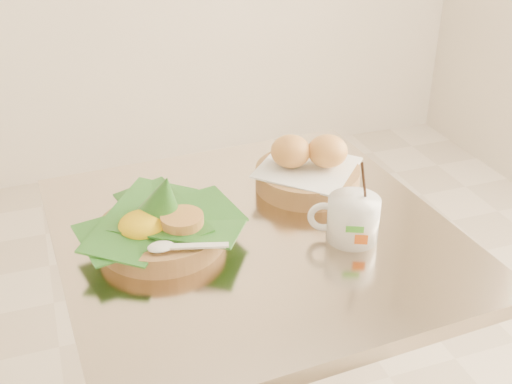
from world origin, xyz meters
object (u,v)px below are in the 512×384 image
object	(u,v)px
bread_basket	(308,169)
coffee_mug	(352,218)
cafe_table	(255,322)
rice_basket	(161,224)

from	to	relation	value
bread_basket	coffee_mug	size ratio (longest dim) A/B	1.60
cafe_table	rice_basket	distance (m)	0.31
coffee_mug	bread_basket	bearing A→B (deg)	88.90
cafe_table	bread_basket	xyz separation A→B (m)	(0.16, 0.12, 0.26)
cafe_table	bread_basket	world-z (taller)	bread_basket
bread_basket	rice_basket	bearing A→B (deg)	-162.28
bread_basket	coffee_mug	xyz separation A→B (m)	(-0.00, -0.20, 0.00)
rice_basket	bread_basket	distance (m)	0.34
rice_basket	bread_basket	world-z (taller)	rice_basket
rice_basket	bread_basket	bearing A→B (deg)	17.72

